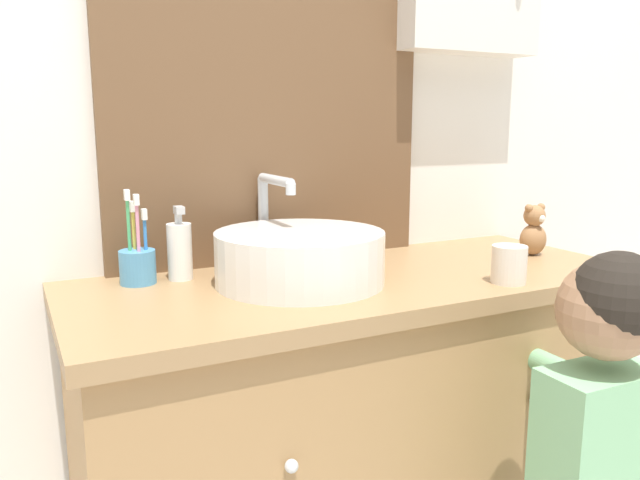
{
  "coord_description": "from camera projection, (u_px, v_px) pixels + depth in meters",
  "views": [
    {
      "loc": [
        -0.67,
        -0.79,
        1.21
      ],
      "look_at": [
        -0.13,
        0.29,
        0.98
      ],
      "focal_mm": 35.0,
      "sensor_mm": 36.0,
      "label": 1
    }
  ],
  "objects": [
    {
      "name": "vanity_counter",
      "position": [
        360.0,
        461.0,
        1.43
      ],
      "size": [
        1.25,
        0.51,
        0.88
      ],
      "color": "#A37A4C",
      "rests_on": "ground_plane"
    },
    {
      "name": "soap_dispenser",
      "position": [
        180.0,
        250.0,
        1.32
      ],
      "size": [
        0.05,
        0.05,
        0.16
      ],
      "color": "white",
      "rests_on": "vanity_counter"
    },
    {
      "name": "drinking_cup",
      "position": [
        509.0,
        264.0,
        1.29
      ],
      "size": [
        0.07,
        0.07,
        0.08
      ],
      "primitive_type": "cylinder",
      "color": "silver",
      "rests_on": "vanity_counter"
    },
    {
      "name": "sink_basin",
      "position": [
        299.0,
        256.0,
        1.29
      ],
      "size": [
        0.35,
        0.4,
        0.22
      ],
      "color": "white",
      "rests_on": "vanity_counter"
    },
    {
      "name": "teddy_bear",
      "position": [
        534.0,
        231.0,
        1.56
      ],
      "size": [
        0.07,
        0.06,
        0.13
      ],
      "color": "#9E7047",
      "rests_on": "vanity_counter"
    },
    {
      "name": "toothbrush_holder",
      "position": [
        137.0,
        263.0,
        1.29
      ],
      "size": [
        0.07,
        0.07,
        0.2
      ],
      "color": "#4C93C6",
      "rests_on": "vanity_counter"
    },
    {
      "name": "wall_back",
      "position": [
        311.0,
        95.0,
        1.53
      ],
      "size": [
        3.2,
        0.18,
        2.5
      ],
      "color": "silver",
      "rests_on": "ground_plane"
    },
    {
      "name": "child_figure",
      "position": [
        593.0,
        472.0,
        1.1
      ],
      "size": [
        0.21,
        0.48,
        1.0
      ],
      "color": "slate",
      "rests_on": "ground_plane"
    }
  ]
}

